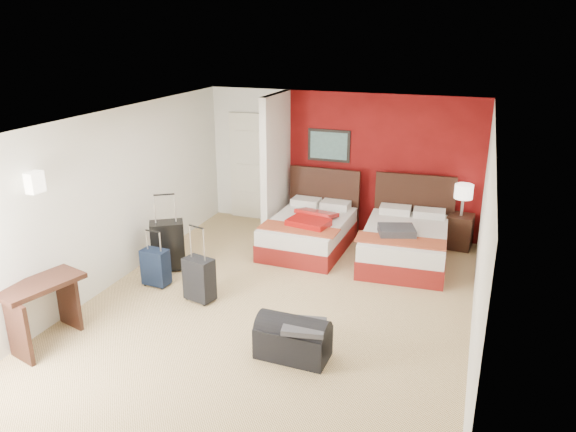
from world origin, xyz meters
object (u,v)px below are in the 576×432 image
at_px(bed_right, 404,245).
at_px(suitcase_navy, 156,269).
at_px(suitcase_black, 168,247).
at_px(desk, 44,313).
at_px(nightstand, 459,231).
at_px(table_lamp, 463,200).
at_px(duffel_bag, 293,340).
at_px(bed_left, 309,234).
at_px(suitcase_charcoal, 199,281).
at_px(red_suitcase_open, 313,218).

relative_size(bed_right, suitcase_navy, 3.52).
relative_size(suitcase_black, suitcase_navy, 1.43).
bearing_deg(desk, bed_right, 61.67).
distance_m(nightstand, desk, 6.49).
distance_m(table_lamp, desk, 6.51).
bearing_deg(nightstand, suitcase_navy, -138.25).
bearing_deg(suitcase_navy, duffel_bag, -19.78).
relative_size(bed_left, bed_right, 0.96).
xyz_separation_m(duffel_bag, desk, (-2.86, -0.69, 0.19)).
distance_m(bed_right, duffel_bag, 3.22).
distance_m(suitcase_charcoal, desk, 1.97).
bearing_deg(red_suitcase_open, duffel_bag, -66.23).
xyz_separation_m(bed_left, suitcase_navy, (-1.66, -2.07, -0.00)).
xyz_separation_m(bed_left, desk, (-2.06, -3.82, 0.13)).
relative_size(bed_left, desk, 1.87).
distance_m(bed_left, bed_right, 1.61).
bearing_deg(suitcase_charcoal, nightstand, 58.27).
bearing_deg(suitcase_black, suitcase_charcoal, -70.62).
height_order(suitcase_black, suitcase_navy, suitcase_black).
bearing_deg(red_suitcase_open, desk, -109.34).
xyz_separation_m(suitcase_black, suitcase_navy, (0.12, -0.54, -0.11)).
xyz_separation_m(suitcase_black, suitcase_charcoal, (0.94, -0.75, -0.08)).
height_order(red_suitcase_open, suitcase_navy, red_suitcase_open).
bearing_deg(desk, duffel_bag, 29.10).
bearing_deg(bed_right, desk, -136.82).
bearing_deg(suitcase_black, bed_left, 8.54).
distance_m(table_lamp, suitcase_black, 4.86).
bearing_deg(duffel_bag, suitcase_navy, 158.81).
bearing_deg(suitcase_black, bed_right, -7.91).
distance_m(table_lamp, suitcase_charcoal, 4.57).
relative_size(bed_right, desk, 1.94).
xyz_separation_m(nightstand, suitcase_navy, (-4.06, -2.98, -0.03)).
height_order(bed_right, suitcase_charcoal, suitcase_charcoal).
bearing_deg(desk, suitcase_charcoal, 67.40).
distance_m(red_suitcase_open, duffel_bag, 3.13).
bearing_deg(red_suitcase_open, suitcase_navy, -121.04).
bearing_deg(suitcase_charcoal, suitcase_navy, 179.84).
distance_m(nightstand, duffel_bag, 4.34).
bearing_deg(suitcase_navy, desk, -99.20).
bearing_deg(bed_right, duffel_bag, -107.42).
bearing_deg(suitcase_black, red_suitcase_open, 5.12).
relative_size(bed_right, table_lamp, 3.44).
xyz_separation_m(suitcase_black, desk, (-0.27, -2.30, 0.02)).
xyz_separation_m(table_lamp, duffel_bag, (-1.59, -4.03, -0.64)).
distance_m(bed_right, red_suitcase_open, 1.54).
distance_m(suitcase_navy, desk, 1.80).
relative_size(bed_right, suitcase_black, 2.46).
distance_m(bed_left, suitcase_charcoal, 2.43).
bearing_deg(suitcase_charcoal, duffel_bag, -13.66).
bearing_deg(desk, red_suitcase_open, 75.42).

